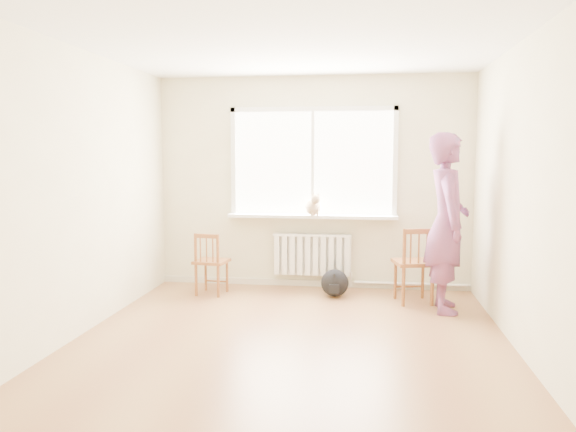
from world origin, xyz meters
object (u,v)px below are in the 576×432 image
(chair_left, at_px, (210,264))
(chair_right, at_px, (415,265))
(cat, at_px, (313,206))
(backpack, at_px, (335,283))
(person, at_px, (447,223))

(chair_left, relative_size, chair_right, 0.87)
(cat, relative_size, backpack, 1.29)
(chair_left, distance_m, backpack, 1.53)
(chair_right, relative_size, person, 0.46)
(chair_right, distance_m, backpack, 0.99)
(chair_left, xyz_separation_m, cat, (1.22, 0.43, 0.68))
(cat, xyz_separation_m, backpack, (0.29, -0.31, -0.90))
(chair_left, xyz_separation_m, chair_right, (2.44, -0.07, 0.06))
(chair_right, xyz_separation_m, cat, (-1.22, 0.50, 0.62))
(person, bearing_deg, backpack, 69.82)
(backpack, bearing_deg, chair_left, -175.68)
(person, distance_m, cat, 1.70)
(person, relative_size, cat, 4.52)
(chair_right, distance_m, cat, 1.46)
(person, distance_m, backpack, 1.54)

